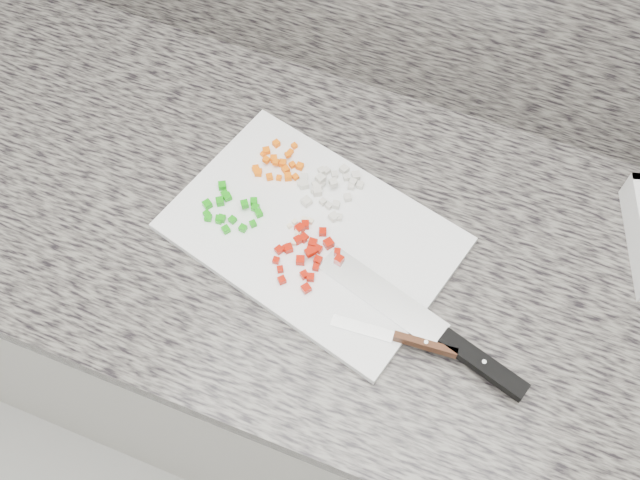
{
  "coord_description": "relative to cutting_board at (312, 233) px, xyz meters",
  "views": [
    {
      "loc": [
        0.11,
        0.94,
        1.83
      ],
      "look_at": [
        -0.07,
        1.4,
        0.93
      ],
      "focal_mm": 40.0,
      "sensor_mm": 36.0,
      "label": 1
    }
  ],
  "objects": [
    {
      "name": "cabinet",
      "position": [
        0.09,
        0.02,
        -0.48
      ],
      "size": [
        3.92,
        0.62,
        0.86
      ],
      "primitive_type": "cube",
      "color": "silver",
      "rests_on": "ground"
    },
    {
      "name": "countertop",
      "position": [
        0.09,
        0.02,
        -0.03
      ],
      "size": [
        3.96,
        0.64,
        0.04
      ],
      "primitive_type": "cube",
      "color": "#656159",
      "rests_on": "cabinet"
    },
    {
      "name": "cutting_board",
      "position": [
        0.0,
        0.0,
        0.0
      ],
      "size": [
        0.46,
        0.37,
        0.01
      ],
      "primitive_type": "cube",
      "rotation": [
        0.0,
        0.0,
        -0.26
      ],
      "color": "white",
      "rests_on": "countertop"
    },
    {
      "name": "carrot_pile",
      "position": [
        -0.09,
        0.09,
        0.01
      ],
      "size": [
        0.08,
        0.08,
        0.02
      ],
      "color": "#FC6505",
      "rests_on": "cutting_board"
    },
    {
      "name": "onion_pile",
      "position": [
        -0.01,
        0.08,
        0.01
      ],
      "size": [
        0.1,
        0.1,
        0.02
      ],
      "color": "beige",
      "rests_on": "cutting_board"
    },
    {
      "name": "green_pepper_pile",
      "position": [
        -0.13,
        -0.01,
        0.01
      ],
      "size": [
        0.09,
        0.08,
        0.02
      ],
      "color": "#14990D",
      "rests_on": "cutting_board"
    },
    {
      "name": "red_pepper_pile",
      "position": [
        0.01,
        -0.04,
        0.01
      ],
      "size": [
        0.1,
        0.11,
        0.02
      ],
      "color": "#AB1002",
      "rests_on": "cutting_board"
    },
    {
      "name": "garlic_pile",
      "position": [
        -0.02,
        -0.0,
        0.01
      ],
      "size": [
        0.05,
        0.05,
        0.01
      ],
      "color": "#F3E5BB",
      "rests_on": "cutting_board"
    },
    {
      "name": "chef_knife",
      "position": [
        0.23,
        -0.09,
        0.01
      ],
      "size": [
        0.32,
        0.13,
        0.02
      ],
      "rotation": [
        0.0,
        0.0,
        -0.3
      ],
      "color": "silver",
      "rests_on": "cutting_board"
    },
    {
      "name": "paring_knife",
      "position": [
        0.19,
        -0.11,
        0.01
      ],
      "size": [
        0.18,
        0.03,
        0.02
      ],
      "rotation": [
        0.0,
        0.0,
        0.07
      ],
      "color": "silver",
      "rests_on": "cutting_board"
    }
  ]
}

